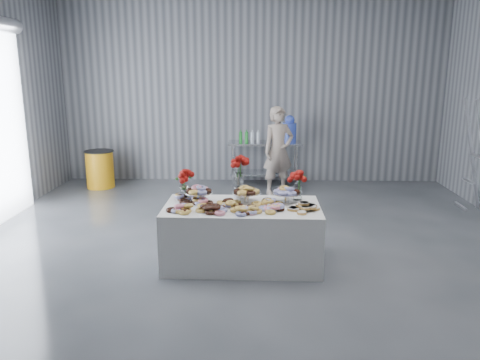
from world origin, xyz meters
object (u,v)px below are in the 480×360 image
object	(u,v)px
prep_table	(265,155)
person	(278,151)
display_table	(242,235)
stepladder	(478,156)
water_jug	(290,130)
trash_barrel	(100,169)

from	to	relation	value
prep_table	person	bearing A→B (deg)	-71.92
display_table	person	xyz separation A→B (m)	(0.59, 3.35, 0.47)
stepladder	person	bearing A→B (deg)	161.04
person	water_jug	bearing A→B (deg)	48.00
prep_table	stepladder	world-z (taller)	stepladder
person	trash_barrel	bearing A→B (deg)	150.79
prep_table	trash_barrel	world-z (taller)	prep_table
display_table	person	distance (m)	3.43
display_table	person	size ratio (longest dim) A/B	1.12
display_table	prep_table	xyz separation A→B (m)	(0.35, 4.09, 0.24)
trash_barrel	water_jug	bearing A→B (deg)	5.27
prep_table	stepladder	distance (m)	3.95
trash_barrel	stepladder	world-z (taller)	stepladder
water_jug	trash_barrel	xyz separation A→B (m)	(-3.86, -0.36, -0.77)
prep_table	stepladder	bearing A→B (deg)	-28.12
stepladder	water_jug	bearing A→B (deg)	148.03
water_jug	stepladder	world-z (taller)	stepladder
water_jug	person	xyz separation A→B (m)	(-0.26, -0.75, -0.30)
water_jug	person	bearing A→B (deg)	-108.96
display_table	stepladder	xyz separation A→B (m)	(3.82, 2.24, 0.59)
display_table	prep_table	bearing A→B (deg)	85.11
prep_table	water_jug	xyz separation A→B (m)	(0.50, -0.00, 0.53)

